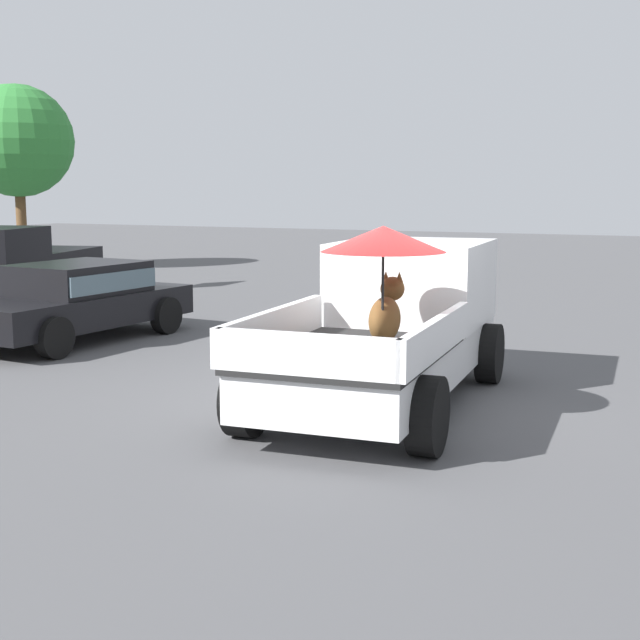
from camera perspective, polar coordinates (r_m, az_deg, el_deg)
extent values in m
plane|color=#4C4C4F|center=(10.74, 4.01, -5.54)|extent=(80.00, 80.00, 0.00)
cylinder|color=black|center=(12.58, 2.03, -1.57)|extent=(0.82, 0.34, 0.80)
cylinder|color=black|center=(12.11, 10.86, -2.12)|extent=(0.82, 0.34, 0.80)
cylinder|color=black|center=(9.39, -4.81, -5.10)|extent=(0.82, 0.34, 0.80)
cylinder|color=black|center=(8.76, 6.94, -6.15)|extent=(0.82, 0.34, 0.80)
cube|color=white|center=(10.61, 4.05, -2.56)|extent=(5.12, 2.16, 0.50)
cube|color=white|center=(11.83, 6.02, 2.44)|extent=(2.23, 2.01, 1.08)
cube|color=#4C606B|center=(12.78, 7.17, 3.78)|extent=(0.19, 1.72, 0.64)
cube|color=black|center=(9.48, 2.08, -2.16)|extent=(2.93, 2.04, 0.06)
cube|color=white|center=(9.77, -3.03, -0.48)|extent=(2.80, 0.31, 0.40)
cube|color=white|center=(9.20, 7.53, -1.11)|extent=(2.80, 0.31, 0.40)
cube|color=white|center=(8.19, -0.91, -2.24)|extent=(0.24, 1.84, 0.40)
ellipsoid|color=brown|center=(9.93, 4.19, 0.01)|extent=(0.70, 0.37, 0.52)
sphere|color=brown|center=(10.17, 4.69, 2.02)|extent=(0.30, 0.30, 0.28)
cone|color=brown|center=(10.18, 4.27, 2.83)|extent=(0.10, 0.10, 0.12)
cone|color=brown|center=(10.14, 5.14, 2.79)|extent=(0.10, 0.10, 0.12)
cylinder|color=black|center=(9.64, 4.06, 1.44)|extent=(0.03, 0.03, 1.08)
cone|color=red|center=(9.58, 4.10, 5.24)|extent=(1.46, 1.46, 0.28)
cylinder|color=black|center=(18.46, -18.48, 1.19)|extent=(0.80, 0.45, 0.76)
cylinder|color=black|center=(21.31, -14.43, 2.31)|extent=(0.80, 0.45, 0.76)
cylinder|color=black|center=(22.15, -18.92, 2.34)|extent=(0.80, 0.45, 0.76)
cube|color=black|center=(20.29, -18.74, 2.30)|extent=(5.10, 2.98, 0.50)
cube|color=black|center=(21.12, -17.52, 3.82)|extent=(3.07, 2.44, 0.40)
cylinder|color=black|center=(14.11, -16.74, -1.10)|extent=(0.67, 0.27, 0.66)
cylinder|color=black|center=(16.09, -9.88, 0.30)|extent=(0.67, 0.27, 0.66)
cylinder|color=black|center=(17.24, -14.45, 0.70)|extent=(0.67, 0.27, 0.66)
cube|color=black|center=(15.64, -15.51, 0.69)|extent=(4.41, 2.06, 0.52)
cube|color=black|center=(15.65, -15.33, 2.54)|extent=(2.21, 1.74, 0.56)
cube|color=#4C606B|center=(15.65, -15.33, 2.54)|extent=(2.15, 1.82, 0.32)
cylinder|color=brown|center=(29.71, -18.67, 5.81)|extent=(0.32, 0.32, 2.80)
sphere|color=#2D7A33|center=(29.71, -18.92, 10.87)|extent=(3.49, 3.49, 3.49)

